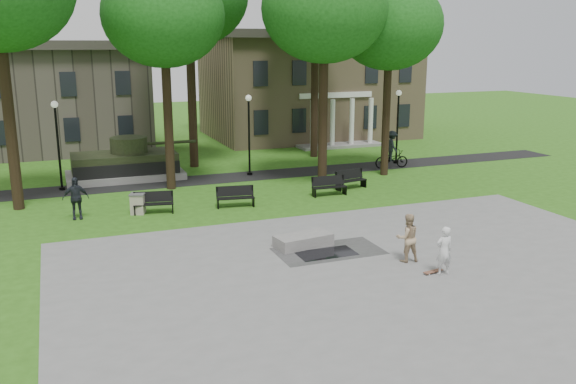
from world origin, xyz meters
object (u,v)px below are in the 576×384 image
Objects in this scene: park_bench_0 at (153,202)px; trash_bin at (138,203)px; friend_watching at (407,238)px; concrete_block at (303,240)px; cyclist at (392,153)px; skateboarder at (444,251)px.

trash_bin is at bearing 177.46° from park_bench_0.
friend_watching is 1.84× the size of trash_bin.
cyclist is (10.98, 12.02, 0.71)m from concrete_block.
friend_watching is at bearing -72.74° from skateboarder.
cyclist is (7.73, 16.46, 0.09)m from skateboarder.
cyclist is (8.17, 14.90, 0.06)m from friend_watching.
cyclist is 16.43m from park_bench_0.
friend_watching reaches higher than concrete_block.
cyclist reaches higher than skateboarder.
concrete_block is 5.54m from skateboarder.
friend_watching is 12.27m from park_bench_0.
park_bench_0 is at bearing 114.26° from cyclist.
park_bench_0 is (-4.62, 6.88, 0.28)m from concrete_block.
friend_watching reaches higher than skateboarder.
concrete_block is 4.08m from friend_watching.
concrete_block is at bearing -53.04° from trash_bin.
friend_watching is at bearing -50.75° from trash_bin.
skateboarder is 0.72× the size of cyclist.
concrete_block is 16.30m from cyclist.
friend_watching is 17.00m from cyclist.
park_bench_0 is (-7.42, 9.76, -0.38)m from friend_watching.
park_bench_0 is at bearing -53.94° from skateboarder.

